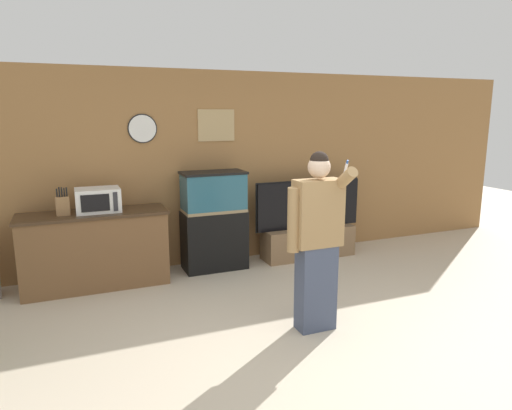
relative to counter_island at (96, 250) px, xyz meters
The scene contains 8 objects.
ground_plane 2.97m from the counter_island, 56.30° to the right, with size 18.00×18.00×0.00m, color beige.
wall_back_paneled 1.88m from the counter_island, 14.67° to the left, with size 10.00×0.08×2.60m.
counter_island is the anchor object (origin of this frame).
microwave 0.59m from the counter_island, 23.42° to the left, with size 0.50×0.37×0.28m.
knife_block 0.65m from the counter_island, behind, with size 0.15×0.09×0.32m.
aquarium_on_stand 1.51m from the counter_island, ahead, with size 0.83×0.44×1.30m.
tv_on_stand 2.89m from the counter_island, ahead, with size 1.61×0.40×1.12m.
person_standing 2.74m from the counter_island, 46.42° to the right, with size 0.54×0.41×1.71m.
Camera 1 is at (-1.84, -3.08, 2.05)m, focal length 32.00 mm.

